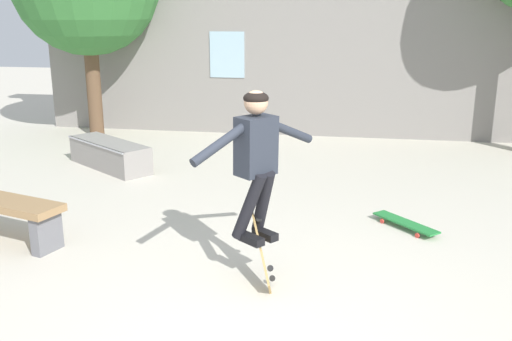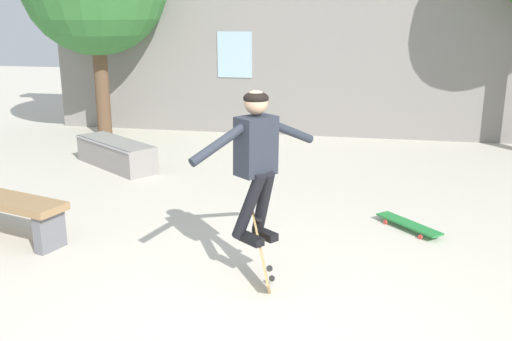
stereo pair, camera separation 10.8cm
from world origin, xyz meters
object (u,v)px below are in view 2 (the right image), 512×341
Objects in this scene: skater at (256,153)px; skateboard_resting at (409,224)px; skate_ledge at (116,154)px; skateboard_flipping at (261,250)px.

skateboard_resting is at bearing 84.45° from skater.
skate_ledge is 4.64m from skateboard_flipping.
skateboard_flipping is (3.03, -3.52, 0.10)m from skate_ledge.
skateboard_resting is (4.44, -1.93, -0.14)m from skate_ledge.
skater is (2.98, -3.47, 0.99)m from skate_ledge.
skateboard_flipping reaches higher than skate_ledge.
skate_ledge is 2.35× the size of skateboard_flipping.
skater is 1.80× the size of skateboard_resting.
skater reaches higher than skateboard_resting.
skateboard_resting is (1.41, 1.59, -0.24)m from skateboard_flipping.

